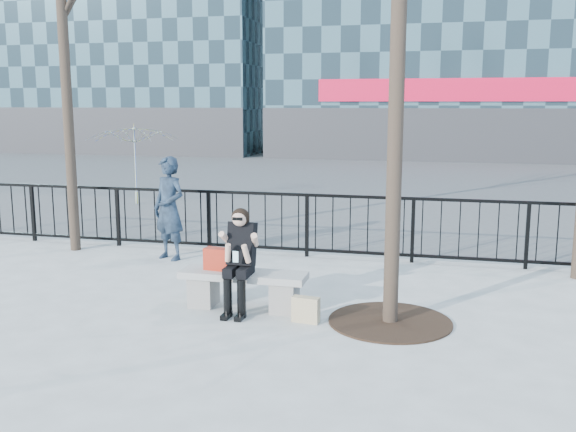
# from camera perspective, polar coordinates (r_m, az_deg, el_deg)

# --- Properties ---
(ground) EXTENTS (120.00, 120.00, 0.00)m
(ground) POSITION_cam_1_polar(r_m,az_deg,el_deg) (8.45, -3.97, -8.17)
(ground) COLOR gray
(ground) RESTS_ON ground
(street_surface) EXTENTS (60.00, 23.00, 0.01)m
(street_surface) POSITION_cam_1_polar(r_m,az_deg,el_deg) (22.93, 7.50, 3.35)
(street_surface) COLOR #474747
(street_surface) RESTS_ON ground
(railing) EXTENTS (14.00, 0.06, 1.10)m
(railing) POSITION_cam_1_polar(r_m,az_deg,el_deg) (11.12, 0.69, -0.77)
(railing) COLOR black
(railing) RESTS_ON ground
(tree_grate) EXTENTS (1.50, 1.50, 0.02)m
(tree_grate) POSITION_cam_1_polar(r_m,az_deg,el_deg) (8.01, 9.05, -9.24)
(tree_grate) COLOR black
(tree_grate) RESTS_ON ground
(bench_main) EXTENTS (1.65, 0.46, 0.49)m
(bench_main) POSITION_cam_1_polar(r_m,az_deg,el_deg) (8.37, -3.99, -6.21)
(bench_main) COLOR slate
(bench_main) RESTS_ON ground
(seated_woman) EXTENTS (0.50, 0.64, 1.34)m
(seated_woman) POSITION_cam_1_polar(r_m,az_deg,el_deg) (8.12, -4.37, -4.02)
(seated_woman) COLOR black
(seated_woman) RESTS_ON ground
(handbag) EXTENTS (0.37, 0.21, 0.29)m
(handbag) POSITION_cam_1_polar(r_m,az_deg,el_deg) (8.41, -6.26, -3.82)
(handbag) COLOR #AB2615
(handbag) RESTS_ON bench_main
(shopping_bag) EXTENTS (0.35, 0.17, 0.32)m
(shopping_bag) POSITION_cam_1_polar(r_m,az_deg,el_deg) (7.88, 1.59, -8.32)
(shopping_bag) COLOR #CAB48E
(shopping_bag) RESTS_ON ground
(standing_man) EXTENTS (0.75, 0.63, 1.76)m
(standing_man) POSITION_cam_1_polar(r_m,az_deg,el_deg) (11.02, -10.52, 0.67)
(standing_man) COLOR black
(standing_man) RESTS_ON ground
(vendor_umbrella) EXTENTS (2.90, 2.93, 2.11)m
(vendor_umbrella) POSITION_cam_1_polar(r_m,az_deg,el_deg) (17.13, -13.55, 4.46)
(vendor_umbrella) COLOR yellow
(vendor_umbrella) RESTS_ON ground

